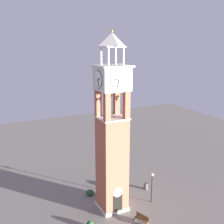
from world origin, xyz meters
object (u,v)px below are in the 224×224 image
Objects in this scene: clock_tower at (112,140)px; park_bench at (142,219)px; lamp_post at (152,182)px; trash_bin at (146,186)px.

clock_tower reaches higher than park_bench.
lamp_post is (3.06, 2.74, 2.05)m from park_bench.
trash_bin is at bearing 15.77° from clock_tower.
park_bench is at bearing -126.94° from trash_bin.
clock_tower is 8.54m from park_bench.
clock_tower is 11.51× the size of park_bench.
clock_tower is at bearing 110.16° from park_bench.
trash_bin is (1.05, 2.72, -2.14)m from lamp_post.
park_bench reaches higher than trash_bin.
lamp_post is at bearing 41.87° from park_bench.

